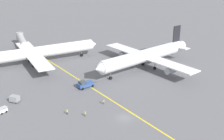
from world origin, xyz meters
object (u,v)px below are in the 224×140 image
at_px(ground_crew_ramp_agent_by_cones, 67,112).
at_px(ground_crew_wing_walker_right, 85,114).
at_px(jet_bridge, 22,39).
at_px(airliner_being_pushed, 145,56).
at_px(pushback_tug, 85,84).
at_px(gse_container_dolly_flat, 15,99).
at_px(airliner_at_gate_left, 37,53).
at_px(gse_baggage_cart_near_cluster, 3,110).
at_px(ground_crew_marshaller_foreground, 104,102).

xyz_separation_m(ground_crew_ramp_agent_by_cones, ground_crew_wing_walker_right, (4.21, -3.63, -0.00)).
bearing_deg(jet_bridge, ground_crew_wing_walker_right, -89.53).
bearing_deg(airliner_being_pushed, jet_bridge, 124.59).
height_order(pushback_tug, gse_container_dolly_flat, pushback_tug).
bearing_deg(airliner_at_gate_left, gse_container_dolly_flat, -116.60).
relative_size(airliner_being_pushed, gse_baggage_cart_near_cluster, 15.70).
bearing_deg(gse_baggage_cart_near_cluster, ground_crew_ramp_agent_by_cones, -31.12).
distance_m(pushback_tug, ground_crew_ramp_agent_by_cones, 19.35).
bearing_deg(ground_crew_wing_walker_right, jet_bridge, 90.47).
bearing_deg(gse_baggage_cart_near_cluster, pushback_tug, 9.85).
xyz_separation_m(pushback_tug, gse_baggage_cart_near_cluster, (-28.78, -5.00, -0.40)).
xyz_separation_m(airliner_at_gate_left, ground_crew_ramp_agent_by_cones, (-4.26, -47.82, -4.19)).
bearing_deg(gse_baggage_cart_near_cluster, airliner_being_pushed, 10.20).
xyz_separation_m(airliner_being_pushed, gse_container_dolly_flat, (-53.19, -4.96, -4.41)).
bearing_deg(pushback_tug, airliner_at_gate_left, 103.66).
height_order(pushback_tug, ground_crew_marshaller_foreground, pushback_tug).
bearing_deg(ground_crew_marshaller_foreground, jet_bridge, 96.69).
height_order(gse_baggage_cart_near_cluster, jet_bridge, jet_bridge).
bearing_deg(pushback_tug, gse_container_dolly_flat, 178.97).
relative_size(gse_container_dolly_flat, jet_bridge, 0.18).
distance_m(gse_baggage_cart_near_cluster, gse_container_dolly_flat, 7.11).
relative_size(gse_baggage_cart_near_cluster, ground_crew_ramp_agent_by_cones, 1.97).
relative_size(airliner_being_pushed, jet_bridge, 2.31).
bearing_deg(airliner_being_pushed, gse_container_dolly_flat, -174.67).
bearing_deg(pushback_tug, ground_crew_ramp_agent_by_cones, -129.23).
relative_size(airliner_being_pushed, pushback_tug, 5.38).
relative_size(airliner_at_gate_left, ground_crew_wing_walker_right, 34.96).
xyz_separation_m(airliner_being_pushed, gse_baggage_cart_near_cluster, (-57.77, -10.40, -4.73)).
bearing_deg(gse_container_dolly_flat, ground_crew_marshaller_foreground, -31.58).
height_order(airliner_at_gate_left, gse_baggage_cart_near_cluster, airliner_at_gate_left).
height_order(gse_baggage_cart_near_cluster, gse_container_dolly_flat, gse_container_dolly_flat).
height_order(airliner_at_gate_left, pushback_tug, airliner_at_gate_left).
bearing_deg(airliner_at_gate_left, airliner_being_pushed, -36.57).
height_order(ground_crew_wing_walker_right, jet_bridge, jet_bridge).
distance_m(gse_baggage_cart_near_cluster, jet_bridge, 68.16).
bearing_deg(airliner_being_pushed, pushback_tug, -169.46).
height_order(airliner_at_gate_left, gse_container_dolly_flat, airliner_at_gate_left).
relative_size(gse_container_dolly_flat, ground_crew_marshaller_foreground, 2.20).
bearing_deg(ground_crew_ramp_agent_by_cones, airliner_being_pushed, 26.31).
xyz_separation_m(pushback_tug, ground_crew_marshaller_foreground, (0.07, -14.49, -0.35)).
relative_size(airliner_at_gate_left, gse_baggage_cart_near_cluster, 17.67).
relative_size(pushback_tug, ground_crew_marshaller_foreground, 5.23).
relative_size(pushback_tug, ground_crew_wing_walker_right, 5.77).
distance_m(airliner_being_pushed, ground_crew_marshaller_foreground, 35.41).
relative_size(airliner_at_gate_left, airliner_being_pushed, 1.13).
relative_size(airliner_being_pushed, gse_container_dolly_flat, 12.78).
bearing_deg(jet_bridge, pushback_tug, -81.78).
xyz_separation_m(airliner_at_gate_left, pushback_tug, (7.98, -32.83, -3.74)).
relative_size(gse_baggage_cart_near_cluster, ground_crew_wing_walker_right, 1.98).
relative_size(airliner_at_gate_left, pushback_tug, 6.06).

